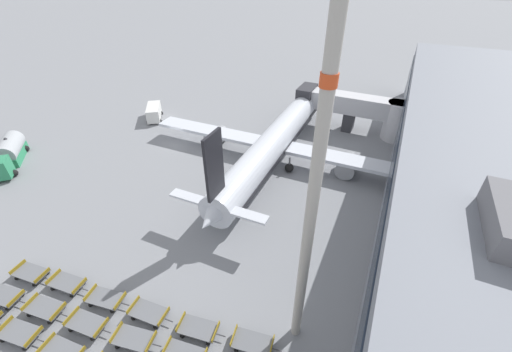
{
  "coord_description": "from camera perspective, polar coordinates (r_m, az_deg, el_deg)",
  "views": [
    {
      "loc": [
        28.52,
        -33.33,
        23.13
      ],
      "look_at": [
        15.94,
        -6.04,
        2.22
      ],
      "focal_mm": 22.0,
      "sensor_mm": 36.0,
      "label": 1
    }
  ],
  "objects": [
    {
      "name": "baggage_dolly_row_near_col_c",
      "position": [
        28.59,
        -31.75,
        -25.58
      ],
      "size": [
        3.66,
        1.84,
        0.92
      ],
      "color": "slate",
      "rests_on": "ground_plane"
    },
    {
      "name": "fuel_tanker_primary",
      "position": [
        54.14,
        -38.3,
        3.23
      ],
      "size": [
        8.28,
        8.31,
        3.27
      ],
      "color": "#2D8C5B",
      "rests_on": "ground_plane"
    },
    {
      "name": "airplane",
      "position": [
        43.27,
        4.07,
        6.89
      ],
      "size": [
        37.1,
        39.5,
        11.3
      ],
      "color": "silver",
      "rests_on": "ground_plane"
    },
    {
      "name": "baggage_dolly_row_mid_b_col_b",
      "position": [
        32.35,
        -31.09,
        -16.34
      ],
      "size": [
        3.68,
        1.89,
        0.92
      ],
      "color": "slate",
      "rests_on": "ground_plane"
    },
    {
      "name": "baggage_dolly_row_mid_b_col_a",
      "position": [
        34.84,
        -35.72,
        -14.14
      ],
      "size": [
        3.68,
        1.9,
        0.92
      ],
      "color": "slate",
      "rests_on": "ground_plane"
    },
    {
      "name": "jet_bridge",
      "position": [
        52.65,
        19.13,
        11.19
      ],
      "size": [
        18.3,
        4.77,
        6.03
      ],
      "color": "silver",
      "rests_on": "ground_plane"
    },
    {
      "name": "service_van",
      "position": [
        58.09,
        -18.07,
        11.0
      ],
      "size": [
        4.79,
        5.56,
        2.33
      ],
      "color": "white",
      "rests_on": "ground_plane"
    },
    {
      "name": "terminal_wing",
      "position": [
        39.03,
        35.0,
        0.17
      ],
      "size": [
        15.84,
        75.25,
        11.66
      ],
      "color": "gray",
      "rests_on": "ground_plane"
    },
    {
      "name": "baggage_dolly_row_mid_a_col_b",
      "position": [
        31.52,
        -33.99,
        -19.33
      ],
      "size": [
        3.69,
        1.94,
        0.92
      ],
      "color": "slate",
      "rests_on": "ground_plane"
    },
    {
      "name": "baggage_dolly_row_near_col_b",
      "position": [
        31.09,
        -37.02,
        -21.83
      ],
      "size": [
        3.69,
        1.97,
        0.92
      ],
      "color": "slate",
      "rests_on": "ground_plane"
    },
    {
      "name": "baggage_dolly_row_mid_b_col_f",
      "position": [
        25.46,
        -0.63,
        -28.03
      ],
      "size": [
        3.69,
        1.99,
        0.92
      ],
      "color": "slate",
      "rests_on": "ground_plane"
    },
    {
      "name": "apron_light_mast",
      "position": [
        16.4,
        10.46,
        -3.07
      ],
      "size": [
        2.0,
        0.78,
        24.24
      ],
      "color": "#ADA89E",
      "rests_on": "ground_plane"
    },
    {
      "name": "baggage_dolly_row_mid_a_col_d",
      "position": [
        27.06,
        -21.26,
        -25.86
      ],
      "size": [
        3.7,
        2.07,
        0.92
      ],
      "color": "slate",
      "rests_on": "ground_plane"
    },
    {
      "name": "baggage_dolly_row_mid_a_col_c",
      "position": [
        29.09,
        -28.35,
        -22.54
      ],
      "size": [
        3.67,
        1.88,
        0.92
      ],
      "color": "slate",
      "rests_on": "ground_plane"
    },
    {
      "name": "ground_plane",
      "position": [
        49.59,
        -14.03,
        5.93
      ],
      "size": [
        500.0,
        500.0,
        0.0
      ],
      "primitive_type": "plane",
      "color": "gray"
    },
    {
      "name": "baggage_dolly_row_mid_b_col_c",
      "position": [
        29.85,
        -25.62,
        -19.45
      ],
      "size": [
        3.69,
        2.0,
        0.92
      ],
      "color": "slate",
      "rests_on": "ground_plane"
    },
    {
      "name": "baggage_dolly_row_mid_b_col_e",
      "position": [
        26.3,
        -10.44,
        -25.61
      ],
      "size": [
        3.69,
        2.0,
        0.92
      ],
      "color": "slate",
      "rests_on": "ground_plane"
    },
    {
      "name": "baggage_dolly_row_mid_a_col_a",
      "position": [
        34.28,
        -38.86,
        -16.62
      ],
      "size": [
        3.69,
        1.97,
        0.92
      ],
      "color": "slate",
      "rests_on": "ground_plane"
    },
    {
      "name": "baggage_dolly_row_mid_b_col_d",
      "position": [
        27.87,
        -18.88,
        -22.43
      ],
      "size": [
        3.66,
        1.84,
        0.92
      ],
      "color": "slate",
      "rests_on": "ground_plane"
    }
  ]
}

